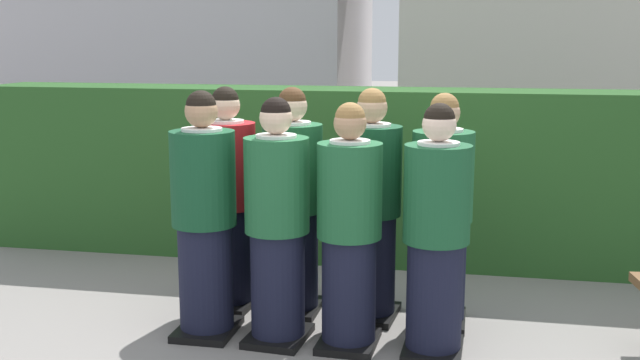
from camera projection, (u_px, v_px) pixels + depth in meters
The scene contains 10 objects.
ground_plane at pixel (312, 342), 5.08m from camera, with size 60.00×60.00×0.00m, color gray.
student_front_row_0 at pixel (204, 221), 5.09m from camera, with size 0.43×0.52×1.66m.
student_front_row_1 at pixel (277, 228), 4.97m from camera, with size 0.42×0.53×1.63m.
student_front_row_2 at pixel (349, 233), 4.89m from camera, with size 0.42×0.47×1.60m.
student_front_row_3 at pixel (436, 238), 4.77m from camera, with size 0.42×0.51×1.61m.
student_in_red_blazer at pixel (228, 204), 5.63m from camera, with size 0.43×0.53×1.65m.
student_rear_row_1 at pixel (293, 207), 5.51m from camera, with size 0.43×0.52×1.66m.
student_rear_row_2 at pixel (371, 211), 5.40m from camera, with size 0.43×0.51×1.66m.
student_rear_row_3 at pixel (441, 216), 5.28m from camera, with size 0.42×0.47×1.63m.
hedge at pixel (358, 174), 6.91m from camera, with size 7.00×0.70×1.55m.
Camera 1 is at (0.98, -4.68, 2.01)m, focal length 42.78 mm.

